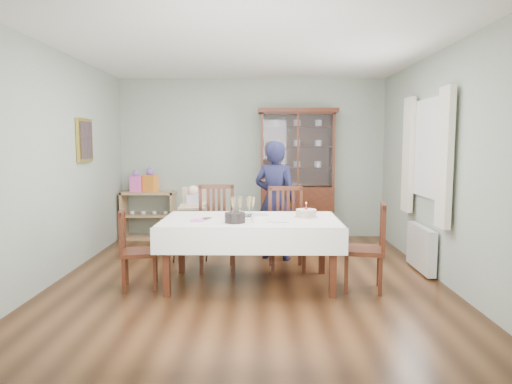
{
  "coord_description": "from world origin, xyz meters",
  "views": [
    {
      "loc": [
        0.13,
        -5.33,
        1.6
      ],
      "look_at": [
        0.09,
        0.2,
        1.02
      ],
      "focal_mm": 32.0,
      "sensor_mm": 36.0,
      "label": 1
    }
  ],
  "objects_px": {
    "chair_far_left": "(217,245)",
    "chair_end_left": "(139,265)",
    "dining_table": "(251,251)",
    "sideboard": "(149,215)",
    "chair_far_right": "(287,245)",
    "woman": "(275,200)",
    "gift_bag_pink": "(136,182)",
    "china_cabinet": "(297,173)",
    "champagne_tray": "(243,211)",
    "birthday_cake": "(306,214)",
    "gift_bag_orange": "(150,181)",
    "chair_end_right": "(365,264)",
    "high_chair": "(194,230)"
  },
  "relations": [
    {
      "from": "chair_far_left",
      "to": "chair_end_left",
      "type": "xyz_separation_m",
      "value": [
        -0.8,
        -0.78,
        -0.06
      ]
    },
    {
      "from": "dining_table",
      "to": "sideboard",
      "type": "relative_size",
      "value": 2.23
    },
    {
      "from": "chair_far_right",
      "to": "woman",
      "type": "relative_size",
      "value": 0.64
    },
    {
      "from": "chair_far_right",
      "to": "gift_bag_pink",
      "type": "xyz_separation_m",
      "value": [
        -2.42,
        1.86,
        0.65
      ]
    },
    {
      "from": "china_cabinet",
      "to": "champagne_tray",
      "type": "distance_m",
      "value": 2.55
    },
    {
      "from": "birthday_cake",
      "to": "woman",
      "type": "bearing_deg",
      "value": 105.36
    },
    {
      "from": "chair_end_left",
      "to": "woman",
      "type": "bearing_deg",
      "value": -59.78
    },
    {
      "from": "birthday_cake",
      "to": "dining_table",
      "type": "bearing_deg",
      "value": -176.15
    },
    {
      "from": "chair_end_left",
      "to": "gift_bag_orange",
      "type": "relative_size",
      "value": 2.17
    },
    {
      "from": "chair_far_right",
      "to": "chair_end_right",
      "type": "distance_m",
      "value": 1.16
    },
    {
      "from": "china_cabinet",
      "to": "chair_end_left",
      "type": "xyz_separation_m",
      "value": [
        -1.96,
        -2.66,
        -0.86
      ]
    },
    {
      "from": "dining_table",
      "to": "sideboard",
      "type": "xyz_separation_m",
      "value": [
        -1.78,
        2.52,
        0.02
      ]
    },
    {
      "from": "china_cabinet",
      "to": "high_chair",
      "type": "height_order",
      "value": "china_cabinet"
    },
    {
      "from": "dining_table",
      "to": "champagne_tray",
      "type": "xyz_separation_m",
      "value": [
        -0.09,
        0.1,
        0.44
      ]
    },
    {
      "from": "champagne_tray",
      "to": "chair_end_left",
      "type": "bearing_deg",
      "value": -167.34
    },
    {
      "from": "sideboard",
      "to": "gift_bag_pink",
      "type": "xyz_separation_m",
      "value": [
        -0.19,
        -0.02,
        0.56
      ]
    },
    {
      "from": "sideboard",
      "to": "chair_far_left",
      "type": "distance_m",
      "value": 2.33
    },
    {
      "from": "chair_far_left",
      "to": "chair_far_right",
      "type": "relative_size",
      "value": 1.02
    },
    {
      "from": "china_cabinet",
      "to": "sideboard",
      "type": "xyz_separation_m",
      "value": [
        -2.5,
        0.02,
        -0.72
      ]
    },
    {
      "from": "woman",
      "to": "gift_bag_orange",
      "type": "relative_size",
      "value": 4.06
    },
    {
      "from": "woman",
      "to": "birthday_cake",
      "type": "relative_size",
      "value": 6.18
    },
    {
      "from": "woman",
      "to": "chair_far_left",
      "type": "bearing_deg",
      "value": 57.07
    },
    {
      "from": "chair_far_left",
      "to": "champagne_tray",
      "type": "distance_m",
      "value": 0.81
    },
    {
      "from": "chair_end_left",
      "to": "woman",
      "type": "xyz_separation_m",
      "value": [
        1.56,
        1.33,
        0.56
      ]
    },
    {
      "from": "sideboard",
      "to": "chair_far_right",
      "type": "distance_m",
      "value": 2.92
    },
    {
      "from": "sideboard",
      "to": "birthday_cake",
      "type": "distance_m",
      "value": 3.48
    },
    {
      "from": "dining_table",
      "to": "woman",
      "type": "xyz_separation_m",
      "value": [
        0.32,
        1.17,
        0.44
      ]
    },
    {
      "from": "dining_table",
      "to": "gift_bag_pink",
      "type": "xyz_separation_m",
      "value": [
        -1.97,
        2.5,
        0.58
      ]
    },
    {
      "from": "birthday_cake",
      "to": "gift_bag_pink",
      "type": "distance_m",
      "value": 3.58
    },
    {
      "from": "sideboard",
      "to": "gift_bag_orange",
      "type": "height_order",
      "value": "gift_bag_orange"
    },
    {
      "from": "high_chair",
      "to": "gift_bag_pink",
      "type": "distance_m",
      "value": 1.82
    },
    {
      "from": "birthday_cake",
      "to": "gift_bag_orange",
      "type": "height_order",
      "value": "gift_bag_orange"
    },
    {
      "from": "dining_table",
      "to": "sideboard",
      "type": "distance_m",
      "value": 3.09
    },
    {
      "from": "chair_end_left",
      "to": "gift_bag_pink",
      "type": "bearing_deg",
      "value": 4.99
    },
    {
      "from": "chair_far_left",
      "to": "gift_bag_pink",
      "type": "xyz_separation_m",
      "value": [
        -1.52,
        1.89,
        0.64
      ]
    },
    {
      "from": "chair_far_right",
      "to": "chair_end_right",
      "type": "xyz_separation_m",
      "value": [
        0.81,
        -0.84,
        -0.02
      ]
    },
    {
      "from": "chair_far_right",
      "to": "birthday_cake",
      "type": "relative_size",
      "value": 3.92
    },
    {
      "from": "dining_table",
      "to": "birthday_cake",
      "type": "xyz_separation_m",
      "value": [
        0.63,
        0.04,
        0.42
      ]
    },
    {
      "from": "chair_far_right",
      "to": "dining_table",
      "type": "bearing_deg",
      "value": -127.28
    },
    {
      "from": "dining_table",
      "to": "chair_far_left",
      "type": "xyz_separation_m",
      "value": [
        -0.44,
        0.62,
        -0.07
      ]
    },
    {
      "from": "woman",
      "to": "gift_bag_orange",
      "type": "bearing_deg",
      "value": -12.0
    },
    {
      "from": "high_chair",
      "to": "chair_end_right",
      "type": "bearing_deg",
      "value": -34.52
    },
    {
      "from": "birthday_cake",
      "to": "chair_end_left",
      "type": "bearing_deg",
      "value": -173.82
    },
    {
      "from": "woman",
      "to": "chair_end_right",
      "type": "bearing_deg",
      "value": 145.36
    },
    {
      "from": "china_cabinet",
      "to": "woman",
      "type": "height_order",
      "value": "china_cabinet"
    },
    {
      "from": "dining_table",
      "to": "high_chair",
      "type": "distance_m",
      "value": 1.45
    },
    {
      "from": "sideboard",
      "to": "chair_far_right",
      "type": "height_order",
      "value": "chair_far_right"
    },
    {
      "from": "china_cabinet",
      "to": "sideboard",
      "type": "height_order",
      "value": "china_cabinet"
    },
    {
      "from": "gift_bag_pink",
      "to": "gift_bag_orange",
      "type": "relative_size",
      "value": 0.89
    },
    {
      "from": "chair_far_left",
      "to": "chair_far_right",
      "type": "distance_m",
      "value": 0.89
    }
  ]
}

